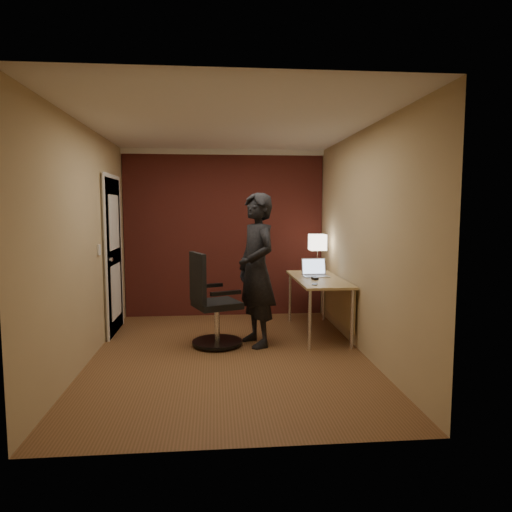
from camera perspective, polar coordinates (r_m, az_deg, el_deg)
The scene contains 8 objects.
room at distance 6.49m, azimuth -6.29°, elevation 3.64°, with size 4.00×4.00×4.00m.
desk at distance 6.00m, azimuth 8.43°, elevation -3.93°, with size 0.60×1.50×0.73m.
desk_lamp at distance 6.45m, azimuth 7.69°, elevation 1.64°, with size 0.22×0.22×0.54m.
laptop at distance 6.11m, azimuth 7.35°, elevation -1.92°, with size 0.34×0.27×0.23m.
mouse at distance 5.82m, azimuth 7.38°, elevation -2.79°, with size 0.06×0.10×0.03m, color black.
phone at distance 5.43m, azimuth 7.35°, elevation -3.52°, with size 0.06×0.12×0.01m, color black.
office_chair at distance 5.41m, azimuth -5.60°, elevation -6.25°, with size 0.64×0.70×1.09m.
person at distance 5.39m, azimuth 0.06°, elevation -1.74°, with size 0.66×0.43×1.81m, color black.
Camera 1 is at (-0.15, -4.94, 1.62)m, focal length 32.00 mm.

